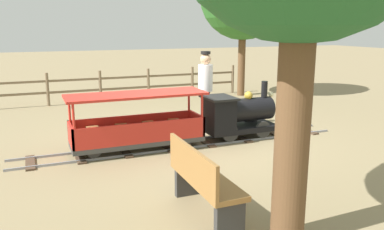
{
  "coord_description": "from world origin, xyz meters",
  "views": [
    {
      "loc": [
        6.44,
        -2.77,
        2.11
      ],
      "look_at": [
        0.0,
        -0.11,
        0.55
      ],
      "focal_mm": 37.07,
      "sensor_mm": 36.0,
      "label": 1
    }
  ],
  "objects_px": {
    "conductor_person": "(205,84)",
    "park_bench": "(202,181)",
    "passenger_car": "(138,127)",
    "locomotive": "(237,114)"
  },
  "relations": [
    {
      "from": "passenger_car",
      "to": "conductor_person",
      "type": "xyz_separation_m",
      "value": [
        -0.97,
        1.71,
        0.53
      ]
    },
    {
      "from": "passenger_car",
      "to": "park_bench",
      "type": "relative_size",
      "value": 1.81
    },
    {
      "from": "conductor_person",
      "to": "park_bench",
      "type": "height_order",
      "value": "conductor_person"
    },
    {
      "from": "locomotive",
      "to": "conductor_person",
      "type": "bearing_deg",
      "value": -166.96
    },
    {
      "from": "conductor_person",
      "to": "park_bench",
      "type": "bearing_deg",
      "value": -24.81
    },
    {
      "from": "park_bench",
      "to": "conductor_person",
      "type": "bearing_deg",
      "value": 155.19
    },
    {
      "from": "passenger_car",
      "to": "park_bench",
      "type": "xyz_separation_m",
      "value": [
        2.61,
        0.06,
        -0.01
      ]
    },
    {
      "from": "locomotive",
      "to": "conductor_person",
      "type": "xyz_separation_m",
      "value": [
        -0.97,
        -0.22,
        0.47
      ]
    },
    {
      "from": "locomotive",
      "to": "passenger_car",
      "type": "relative_size",
      "value": 0.61
    },
    {
      "from": "locomotive",
      "to": "conductor_person",
      "type": "height_order",
      "value": "conductor_person"
    }
  ]
}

